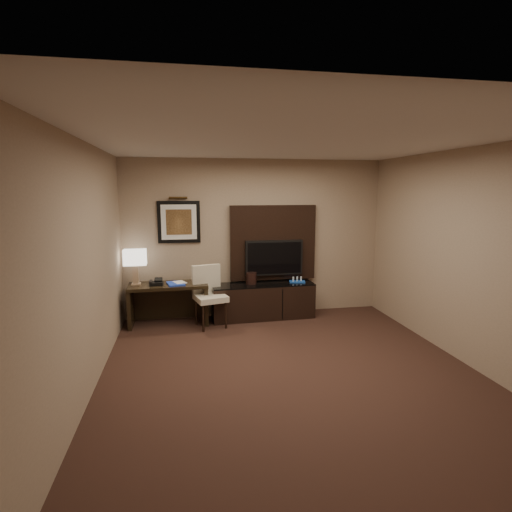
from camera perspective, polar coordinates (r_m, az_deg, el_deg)
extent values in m
cube|color=#311C16|center=(4.98, 5.23, -16.66)|extent=(4.50, 5.00, 0.01)
cube|color=silver|center=(4.50, 5.76, 16.02)|extent=(4.50, 5.00, 0.01)
cube|color=gray|center=(6.96, -0.10, 2.58)|extent=(4.50, 0.01, 2.70)
cube|color=gray|center=(2.33, 22.77, -12.26)|extent=(4.50, 0.01, 2.70)
cube|color=gray|center=(4.50, -23.32, -1.99)|extent=(0.01, 5.00, 2.70)
cube|color=gray|center=(5.59, 28.29, -0.25)|extent=(0.01, 5.00, 2.70)
cube|color=black|center=(6.71, -12.34, -6.72)|extent=(1.27, 0.56, 0.67)
cube|color=black|center=(6.89, 0.98, -6.41)|extent=(1.75, 0.54, 0.60)
cube|color=black|center=(6.97, 2.42, 1.92)|extent=(1.50, 0.12, 1.30)
cube|color=black|center=(6.91, 2.59, -0.24)|extent=(1.00, 0.08, 0.60)
cube|color=black|center=(6.80, -10.95, 4.79)|extent=(0.70, 0.04, 0.70)
cylinder|color=#3E2C14|center=(6.74, -11.06, 8.16)|extent=(0.04, 0.04, 0.30)
cube|color=#1B39B3|center=(6.58, -11.41, -3.88)|extent=(0.32, 0.38, 0.02)
imported|color=tan|center=(6.58, -11.59, -2.96)|extent=(0.17, 0.09, 0.23)
cylinder|color=#A9BAC0|center=(6.65, -8.93, -3.01)|extent=(0.07, 0.07, 0.17)
cylinder|color=black|center=(6.79, -0.67, -3.17)|extent=(0.19, 0.19, 0.20)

